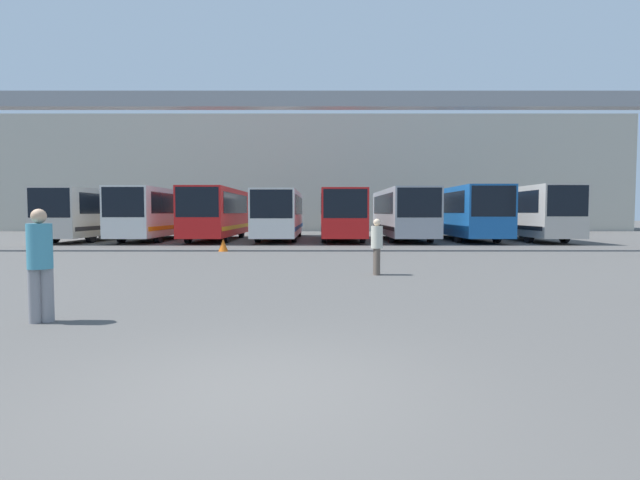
% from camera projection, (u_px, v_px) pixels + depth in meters
% --- Properties ---
extents(ground_plane, '(200.00, 200.00, 0.00)m').
position_uv_depth(ground_plane, '(255.00, 393.00, 4.92)').
color(ground_plane, '#514F4C').
extents(building_backdrop, '(60.52, 12.00, 10.97)m').
position_uv_depth(building_backdrop, '(312.00, 177.00, 52.65)').
color(building_backdrop, '#B7B2A3').
rests_on(building_backdrop, ground).
extents(overhead_gantry, '(38.22, 0.80, 7.24)m').
position_uv_depth(overhead_gantry, '(305.00, 115.00, 22.81)').
color(overhead_gantry, gray).
rests_on(overhead_gantry, ground).
extents(bus_slot_0, '(2.49, 11.22, 3.18)m').
position_uv_depth(bus_slot_0, '(94.00, 211.00, 32.10)').
color(bus_slot_0, beige).
rests_on(bus_slot_0, ground).
extents(bus_slot_1, '(2.49, 10.94, 3.23)m').
position_uv_depth(bus_slot_1, '(155.00, 211.00, 31.97)').
color(bus_slot_1, silver).
rests_on(bus_slot_1, ground).
extents(bus_slot_2, '(2.55, 10.23, 3.24)m').
position_uv_depth(bus_slot_2, '(215.00, 211.00, 31.63)').
color(bus_slot_2, red).
rests_on(bus_slot_2, ground).
extents(bus_slot_3, '(2.50, 12.48, 3.10)m').
position_uv_depth(bus_slot_3, '(279.00, 212.00, 32.77)').
color(bus_slot_3, silver).
rests_on(bus_slot_3, ground).
extents(bus_slot_4, '(2.58, 10.05, 3.12)m').
position_uv_depth(bus_slot_4, '(340.00, 212.00, 31.57)').
color(bus_slot_4, red).
rests_on(bus_slot_4, ground).
extents(bus_slot_5, '(2.62, 11.09, 3.20)m').
position_uv_depth(bus_slot_5, '(401.00, 211.00, 32.10)').
color(bus_slot_5, '#999EA5').
rests_on(bus_slot_5, ground).
extents(bus_slot_6, '(2.62, 11.95, 3.30)m').
position_uv_depth(bus_slot_6, '(460.00, 210.00, 32.54)').
color(bus_slot_6, '#1959A5').
rests_on(bus_slot_6, ground).
extents(bus_slot_7, '(2.43, 10.82, 3.33)m').
position_uv_depth(bus_slot_7, '(524.00, 210.00, 31.99)').
color(bus_slot_7, beige).
rests_on(bus_slot_7, ground).
extents(pedestrian_near_left, '(0.38, 0.38, 1.84)m').
position_uv_depth(pedestrian_near_left, '(38.00, 262.00, 8.02)').
color(pedestrian_near_left, gray).
rests_on(pedestrian_near_left, ground).
extents(pedestrian_far_center, '(0.33, 0.33, 1.60)m').
position_uv_depth(pedestrian_far_center, '(375.00, 245.00, 14.18)').
color(pedestrian_far_center, brown).
rests_on(pedestrian_far_center, ground).
extents(traffic_cone, '(0.45, 0.45, 0.58)m').
position_uv_depth(traffic_cone, '(221.00, 245.00, 22.70)').
color(traffic_cone, orange).
rests_on(traffic_cone, ground).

